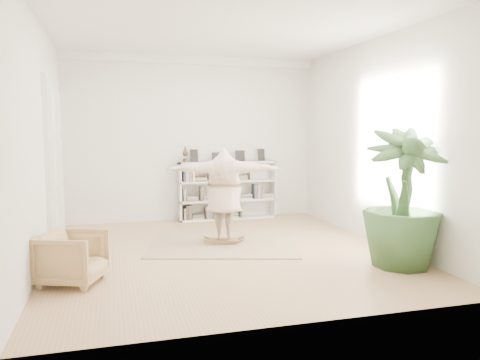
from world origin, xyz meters
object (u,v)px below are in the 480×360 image
(houseplant, at_px, (403,198))
(armchair, at_px, (73,258))
(rocker_board, at_px, (224,240))
(person, at_px, (224,192))
(bookshelf, at_px, (227,191))

(houseplant, bearing_deg, armchair, 174.36)
(rocker_board, height_order, person, person)
(rocker_board, bearing_deg, armchair, -131.47)
(bookshelf, relative_size, person, 1.12)
(bookshelf, height_order, person, person)
(armchair, bearing_deg, bookshelf, -16.60)
(houseplant, bearing_deg, person, 137.58)
(person, height_order, houseplant, houseplant)
(rocker_board, relative_size, person, 0.28)
(bookshelf, bearing_deg, armchair, -128.15)
(bookshelf, relative_size, armchair, 2.93)
(armchair, height_order, person, person)
(armchair, distance_m, person, 2.90)
(bookshelf, height_order, houseplant, houseplant)
(armchair, distance_m, rocker_board, 2.86)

